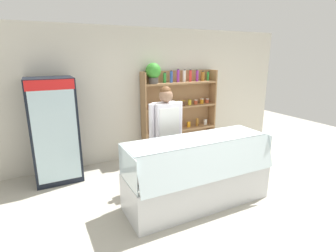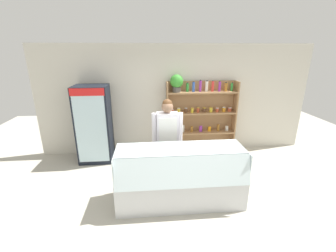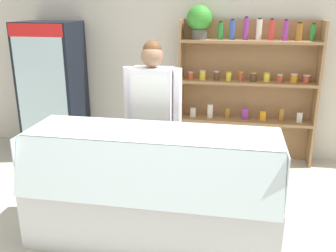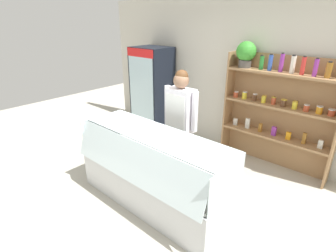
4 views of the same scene
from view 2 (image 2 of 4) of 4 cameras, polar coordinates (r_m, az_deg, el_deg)
name	(u,v)px [view 2 (image 2 of 4)]	position (r m, az deg, el deg)	size (l,w,h in m)	color
ground_plane	(191,202)	(4.20, 5.81, -18.65)	(12.00, 12.00, 0.00)	#B7B2A3
back_wall	(176,100)	(5.71, 1.97, 6.63)	(6.80, 0.10, 2.70)	beige
drinks_fridge	(94,124)	(5.51, -18.25, 0.41)	(0.76, 0.64, 1.80)	black
shelving_unit	(197,109)	(5.65, 7.36, 4.31)	(1.74, 0.31, 2.01)	#9E754C
deli_display_case	(180,186)	(4.04, 2.95, -14.87)	(2.15, 0.80, 1.01)	silver
shop_clerk	(167,134)	(4.36, -0.16, -2.05)	(0.60, 0.25, 1.69)	#4C4233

